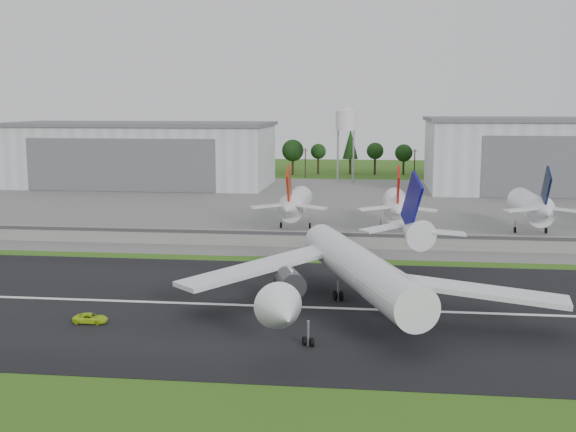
# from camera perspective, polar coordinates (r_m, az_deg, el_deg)

# --- Properties ---
(ground) EXTENTS (600.00, 600.00, 0.00)m
(ground) POSITION_cam_1_polar(r_m,az_deg,el_deg) (97.45, 2.81, -8.95)
(ground) COLOR #2A6016
(ground) RESTS_ON ground
(runway) EXTENTS (320.00, 60.00, 0.10)m
(runway) POSITION_cam_1_polar(r_m,az_deg,el_deg) (106.99, 3.21, -7.30)
(runway) COLOR black
(runway) RESTS_ON ground
(runway_centerline) EXTENTS (220.00, 1.00, 0.02)m
(runway_centerline) POSITION_cam_1_polar(r_m,az_deg,el_deg) (106.97, 3.21, -7.27)
(runway_centerline) COLOR white
(runway_centerline) RESTS_ON runway
(apron) EXTENTS (320.00, 150.00, 0.10)m
(apron) POSITION_cam_1_polar(r_m,az_deg,el_deg) (214.74, 5.14, 0.84)
(apron) COLOR slate
(apron) RESTS_ON ground
(blast_fence) EXTENTS (240.00, 0.61, 3.50)m
(blast_fence) POSITION_cam_1_polar(r_m,az_deg,el_deg) (150.33, 4.34, -1.91)
(blast_fence) COLOR gray
(blast_fence) RESTS_ON ground
(hangar_west) EXTENTS (97.00, 44.00, 23.20)m
(hangar_west) POSITION_cam_1_polar(r_m,az_deg,el_deg) (272.24, -11.64, 4.83)
(hangar_west) COLOR silver
(hangar_west) RESTS_ON ground
(water_tower) EXTENTS (8.40, 8.40, 29.40)m
(water_tower) POSITION_cam_1_polar(r_m,az_deg,el_deg) (277.86, 4.61, 7.73)
(water_tower) COLOR #99999E
(water_tower) RESTS_ON ground
(utility_poles) EXTENTS (230.00, 3.00, 12.00)m
(utility_poles) POSITION_cam_1_polar(r_m,az_deg,el_deg) (294.16, 5.65, 2.98)
(utility_poles) COLOR black
(utility_poles) RESTS_ON ground
(treeline) EXTENTS (320.00, 16.00, 22.00)m
(treeline) POSITION_cam_1_polar(r_m,az_deg,el_deg) (309.08, 5.71, 3.26)
(treeline) COLOR black
(treeline) RESTS_ON ground
(main_airliner) EXTENTS (54.16, 57.62, 18.17)m
(main_airliner) POSITION_cam_1_polar(r_m,az_deg,el_deg) (105.17, 5.58, -4.88)
(main_airliner) COLOR white
(main_airliner) RESTS_ON runway
(ground_vehicle) EXTENTS (4.72, 2.21, 1.31)m
(ground_vehicle) POSITION_cam_1_polar(r_m,az_deg,el_deg) (103.31, -15.34, -7.79)
(ground_vehicle) COLOR #B7E01A
(ground_vehicle) RESTS_ON runway
(parked_jet_red_a) EXTENTS (7.36, 31.29, 16.71)m
(parked_jet_red_a) POSITION_cam_1_polar(r_m,az_deg,el_deg) (171.82, 0.54, 0.95)
(parked_jet_red_a) COLOR white
(parked_jet_red_a) RESTS_ON ground
(parked_jet_red_b) EXTENTS (7.36, 31.29, 16.67)m
(parked_jet_red_b) POSITION_cam_1_polar(r_m,az_deg,el_deg) (170.84, 8.53, 0.80)
(parked_jet_red_b) COLOR white
(parked_jet_red_b) RESTS_ON ground
(parked_jet_navy) EXTENTS (7.36, 31.29, 16.89)m
(parked_jet_navy) POSITION_cam_1_polar(r_m,az_deg,el_deg) (174.53, 18.79, 0.66)
(parked_jet_navy) COLOR white
(parked_jet_navy) RESTS_ON ground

